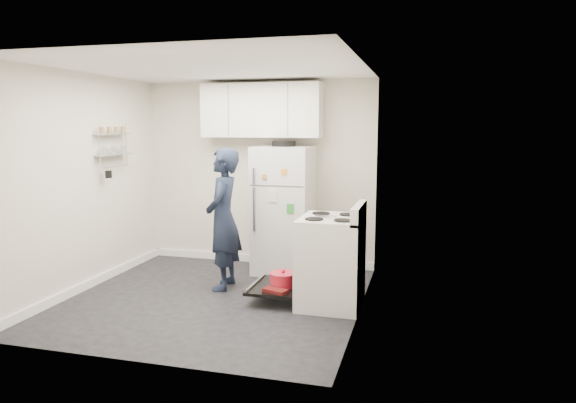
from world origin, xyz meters
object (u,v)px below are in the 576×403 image
(open_oven_door, at_px, (280,283))
(refrigerator, at_px, (284,209))
(person, at_px, (223,219))
(electric_range, at_px, (330,262))

(open_oven_door, distance_m, refrigerator, 1.30)
(open_oven_door, xyz_separation_m, person, (-0.75, 0.25, 0.63))
(electric_range, relative_size, person, 0.67)
(refrigerator, bearing_deg, electric_range, -53.56)
(electric_range, height_order, refrigerator, refrigerator)
(electric_range, xyz_separation_m, open_oven_door, (-0.55, -0.01, -0.28))
(electric_range, height_order, open_oven_door, electric_range)
(electric_range, distance_m, open_oven_door, 0.62)
(open_oven_door, relative_size, person, 0.42)
(electric_range, bearing_deg, person, 169.44)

